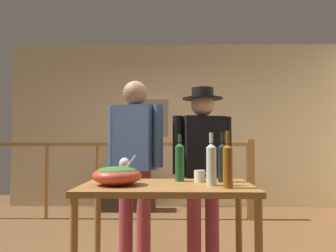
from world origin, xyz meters
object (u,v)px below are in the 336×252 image
object	(u,v)px
salad_bowl	(117,175)
wine_bottle_amber	(228,165)
flat_screen_tv	(127,165)
wine_bottle_clear	(211,163)
tv_console	(127,194)
person_standing_left	(135,154)
wine_glass	(124,165)
framed_picture	(152,118)
serving_table	(167,198)
person_standing_right	(203,158)
mug_white	(200,176)
wine_bottle_dark	(223,161)
stair_railing	(162,168)
wine_bottle_green	(180,161)

from	to	relation	value
salad_bowl	wine_bottle_amber	xyz separation A→B (m)	(0.75, -0.14, 0.08)
flat_screen_tv	wine_bottle_clear	distance (m)	3.29
tv_console	person_standing_left	world-z (taller)	person_standing_left
flat_screen_tv	person_standing_left	xyz separation A→B (m)	(0.40, -2.31, 0.26)
wine_glass	framed_picture	bearing A→B (deg)	89.97
serving_table	person_standing_right	size ratio (longest dim) A/B	0.75
tv_console	person_standing_right	world-z (taller)	person_standing_right
flat_screen_tv	wine_bottle_amber	xyz separation A→B (m)	(1.12, -3.24, 0.23)
serving_table	person_standing_left	bearing A→B (deg)	112.87
framed_picture	mug_white	world-z (taller)	framed_picture
framed_picture	tv_console	world-z (taller)	framed_picture
wine_bottle_clear	person_standing_right	distance (m)	0.81
salad_bowl	wine_bottle_clear	size ratio (longest dim) A/B	0.94
serving_table	person_standing_left	distance (m)	0.86
salad_bowl	wine_bottle_clear	distance (m)	0.66
person_standing_left	person_standing_right	world-z (taller)	person_standing_left
wine_bottle_dark	wine_bottle_amber	distance (m)	0.33
salad_bowl	framed_picture	bearing A→B (deg)	89.87
flat_screen_tv	wine_bottle_amber	world-z (taller)	wine_bottle_amber
stair_railing	serving_table	distance (m)	2.47
tv_console	serving_table	xyz separation A→B (m)	(0.72, -3.09, 0.46)
flat_screen_tv	wine_bottle_dark	bearing A→B (deg)	-68.75
stair_railing	person_standing_right	world-z (taller)	person_standing_right
mug_white	person_standing_right	bearing A→B (deg)	83.20
wine_bottle_clear	serving_table	bearing A→B (deg)	169.54
framed_picture	tv_console	distance (m)	1.35
wine_bottle_clear	person_standing_right	world-z (taller)	person_standing_right
flat_screen_tv	wine_bottle_clear	xyz separation A→B (m)	(1.02, -3.12, 0.23)
wine_bottle_amber	mug_white	size ratio (longest dim) A/B	3.10
wine_bottle_green	mug_white	bearing A→B (deg)	-15.14
salad_bowl	person_standing_right	size ratio (longest dim) A/B	0.21
flat_screen_tv	salad_bowl	size ratio (longest dim) A/B	1.43
mug_white	person_standing_right	distance (m)	0.61
person_standing_left	wine_glass	bearing A→B (deg)	105.08
wine_glass	person_standing_left	world-z (taller)	person_standing_left
wine_glass	mug_white	world-z (taller)	wine_glass
flat_screen_tv	wine_bottle_amber	distance (m)	3.44
flat_screen_tv	person_standing_left	size ratio (longest dim) A/B	0.29
wine_bottle_dark	mug_white	size ratio (longest dim) A/B	3.11
serving_table	mug_white	size ratio (longest dim) A/B	10.02
serving_table	wine_bottle_dark	distance (m)	0.51
framed_picture	person_standing_left	xyz separation A→B (m)	(0.02, -2.63, -0.52)
serving_table	person_standing_left	size ratio (longest dim) A/B	0.72
wine_bottle_amber	person_standing_left	world-z (taller)	person_standing_left
wine_bottle_amber	person_standing_left	xyz separation A→B (m)	(-0.72, 0.93, 0.03)
person_standing_right	salad_bowl	bearing A→B (deg)	32.07
wine_glass	flat_screen_tv	bearing A→B (deg)	97.61
framed_picture	wine_bottle_amber	xyz separation A→B (m)	(0.74, -3.56, -0.55)
serving_table	mug_white	bearing A→B (deg)	31.58
stair_railing	wine_bottle_dark	size ratio (longest dim) A/B	10.01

